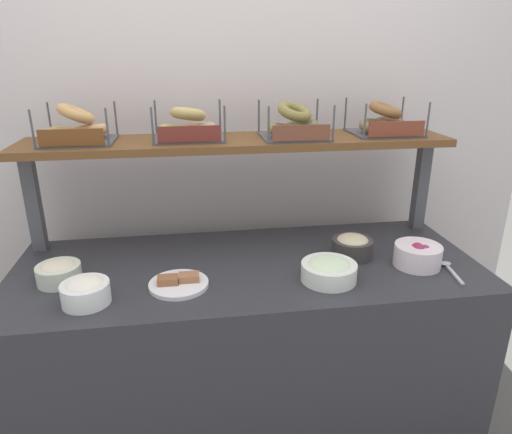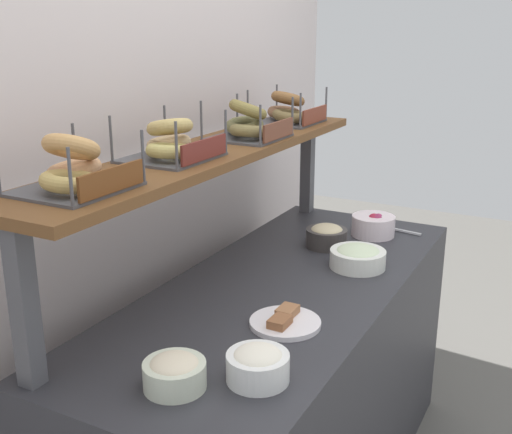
% 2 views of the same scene
% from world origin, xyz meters
% --- Properties ---
extents(back_wall, '(2.95, 0.06, 2.40)m').
position_xyz_m(back_wall, '(0.00, 0.55, 1.20)').
color(back_wall, silver).
rests_on(back_wall, ground_plane).
extents(deli_counter, '(1.75, 0.70, 0.85)m').
position_xyz_m(deli_counter, '(0.00, 0.00, 0.42)').
color(deli_counter, '#2D2D33').
rests_on(deli_counter, ground_plane).
extents(shelf_riser_left, '(0.05, 0.05, 0.40)m').
position_xyz_m(shelf_riser_left, '(-0.81, 0.27, 1.05)').
color(shelf_riser_left, '#4C4C51').
rests_on(shelf_riser_left, deli_counter).
extents(shelf_riser_right, '(0.05, 0.05, 0.40)m').
position_xyz_m(shelf_riser_right, '(0.81, 0.27, 1.05)').
color(shelf_riser_right, '#4C4C51').
rests_on(shelf_riser_right, deli_counter).
extents(upper_shelf, '(1.71, 0.32, 0.03)m').
position_xyz_m(upper_shelf, '(0.00, 0.27, 1.26)').
color(upper_shelf, brown).
rests_on(upper_shelf, shelf_riser_left).
extents(bowl_potato_salad, '(0.15, 0.15, 0.08)m').
position_xyz_m(bowl_potato_salad, '(-0.67, -0.04, 0.89)').
color(bowl_potato_salad, silver).
rests_on(bowl_potato_salad, deli_counter).
extents(bowl_beet_salad, '(0.17, 0.17, 0.09)m').
position_xyz_m(bowl_beet_salad, '(0.63, -0.11, 0.89)').
color(bowl_beet_salad, white).
rests_on(bowl_beet_salad, deli_counter).
extents(bowl_tuna_salad, '(0.16, 0.16, 0.09)m').
position_xyz_m(bowl_tuna_salad, '(0.41, 0.01, 0.89)').
color(bowl_tuna_salad, '#393533').
rests_on(bowl_tuna_salad, deli_counter).
extents(bowl_cream_cheese, '(0.15, 0.15, 0.09)m').
position_xyz_m(bowl_cream_cheese, '(-0.55, -0.20, 0.89)').
color(bowl_cream_cheese, white).
rests_on(bowl_cream_cheese, deli_counter).
extents(bowl_scallion_spread, '(0.20, 0.20, 0.08)m').
position_xyz_m(bowl_scallion_spread, '(0.26, -0.17, 0.89)').
color(bowl_scallion_spread, white).
rests_on(bowl_scallion_spread, deli_counter).
extents(serving_plate_white, '(0.20, 0.20, 0.04)m').
position_xyz_m(serving_plate_white, '(-0.26, -0.13, 0.86)').
color(serving_plate_white, white).
rests_on(serving_plate_white, deli_counter).
extents(serving_spoon_near_plate, '(0.05, 0.17, 0.01)m').
position_xyz_m(serving_spoon_near_plate, '(0.73, -0.16, 0.86)').
color(serving_spoon_near_plate, '#B7B7BC').
rests_on(serving_spoon_near_plate, deli_counter).
extents(bagel_basket_sesame, '(0.28, 0.26, 0.16)m').
position_xyz_m(bagel_basket_sesame, '(-0.61, 0.28, 1.33)').
color(bagel_basket_sesame, '#4C4C51').
rests_on(bagel_basket_sesame, upper_shelf).
extents(bagel_basket_plain, '(0.28, 0.25, 0.14)m').
position_xyz_m(bagel_basket_plain, '(-0.20, 0.29, 1.33)').
color(bagel_basket_plain, '#4C4C51').
rests_on(bagel_basket_plain, upper_shelf).
extents(bagel_basket_poppy, '(0.26, 0.24, 0.15)m').
position_xyz_m(bagel_basket_poppy, '(0.22, 0.25, 1.33)').
color(bagel_basket_poppy, '#4C4C51').
rests_on(bagel_basket_poppy, upper_shelf).
extents(bagel_basket_cinnamon_raisin, '(0.27, 0.24, 0.14)m').
position_xyz_m(bagel_basket_cinnamon_raisin, '(0.62, 0.28, 1.33)').
color(bagel_basket_cinnamon_raisin, '#4C4C51').
rests_on(bagel_basket_cinnamon_raisin, upper_shelf).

